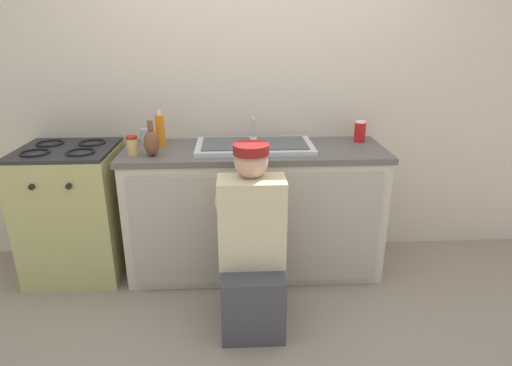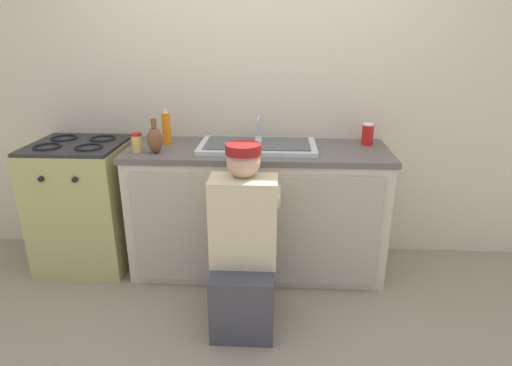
{
  "view_description": "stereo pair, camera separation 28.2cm",
  "coord_description": "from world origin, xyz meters",
  "px_view_note": "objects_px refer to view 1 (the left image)",
  "views": [
    {
      "loc": [
        -0.14,
        -2.55,
        1.7
      ],
      "look_at": [
        0.0,
        0.1,
        0.73
      ],
      "focal_mm": 30.0,
      "sensor_mm": 36.0,
      "label": 1
    },
    {
      "loc": [
        0.14,
        -2.55,
        1.7
      ],
      "look_at": [
        0.0,
        0.1,
        0.73
      ],
      "focal_mm": 30.0,
      "sensor_mm": 36.0,
      "label": 2
    }
  ],
  "objects_px": {
    "plumber_person": "(252,254)",
    "soda_cup_red": "(360,132)",
    "soap_bottle_orange": "(160,130)",
    "water_glass": "(145,136)",
    "sink_double_basin": "(254,145)",
    "condiment_jar": "(132,146)",
    "vase_decorative": "(152,142)",
    "stove_range": "(75,212)"
  },
  "relations": [
    {
      "from": "plumber_person",
      "to": "soda_cup_red",
      "type": "height_order",
      "value": "plumber_person"
    },
    {
      "from": "soap_bottle_orange",
      "to": "water_glass",
      "type": "height_order",
      "value": "soap_bottle_orange"
    },
    {
      "from": "sink_double_basin",
      "to": "condiment_jar",
      "type": "relative_size",
      "value": 6.25
    },
    {
      "from": "condiment_jar",
      "to": "water_glass",
      "type": "height_order",
      "value": "condiment_jar"
    },
    {
      "from": "plumber_person",
      "to": "soap_bottle_orange",
      "type": "relative_size",
      "value": 4.42
    },
    {
      "from": "plumber_person",
      "to": "vase_decorative",
      "type": "distance_m",
      "value": 0.97
    },
    {
      "from": "soda_cup_red",
      "to": "vase_decorative",
      "type": "bearing_deg",
      "value": -168.62
    },
    {
      "from": "stove_range",
      "to": "soda_cup_red",
      "type": "xyz_separation_m",
      "value": [
        2.05,
        0.14,
        0.52
      ]
    },
    {
      "from": "stove_range",
      "to": "soap_bottle_orange",
      "type": "xyz_separation_m",
      "value": [
        0.63,
        0.08,
        0.56
      ]
    },
    {
      "from": "plumber_person",
      "to": "water_glass",
      "type": "height_order",
      "value": "plumber_person"
    },
    {
      "from": "sink_double_basin",
      "to": "water_glass",
      "type": "bearing_deg",
      "value": 166.09
    },
    {
      "from": "stove_range",
      "to": "plumber_person",
      "type": "distance_m",
      "value": 1.4
    },
    {
      "from": "vase_decorative",
      "to": "water_glass",
      "type": "bearing_deg",
      "value": 108.21
    },
    {
      "from": "condiment_jar",
      "to": "water_glass",
      "type": "relative_size",
      "value": 1.28
    },
    {
      "from": "vase_decorative",
      "to": "stove_range",
      "type": "bearing_deg",
      "value": 165.88
    },
    {
      "from": "sink_double_basin",
      "to": "stove_range",
      "type": "relative_size",
      "value": 0.84
    },
    {
      "from": "stove_range",
      "to": "sink_double_basin",
      "type": "bearing_deg",
      "value": 0.1
    },
    {
      "from": "stove_range",
      "to": "vase_decorative",
      "type": "distance_m",
      "value": 0.83
    },
    {
      "from": "plumber_person",
      "to": "condiment_jar",
      "type": "distance_m",
      "value": 1.05
    },
    {
      "from": "plumber_person",
      "to": "soap_bottle_orange",
      "type": "distance_m",
      "value": 1.11
    },
    {
      "from": "stove_range",
      "to": "soda_cup_red",
      "type": "bearing_deg",
      "value": 3.78
    },
    {
      "from": "condiment_jar",
      "to": "stove_range",
      "type": "bearing_deg",
      "value": 164.52
    },
    {
      "from": "soap_bottle_orange",
      "to": "condiment_jar",
      "type": "distance_m",
      "value": 0.26
    },
    {
      "from": "vase_decorative",
      "to": "condiment_jar",
      "type": "height_order",
      "value": "vase_decorative"
    },
    {
      "from": "vase_decorative",
      "to": "soda_cup_red",
      "type": "height_order",
      "value": "vase_decorative"
    },
    {
      "from": "water_glass",
      "to": "stove_range",
      "type": "bearing_deg",
      "value": -158.47
    },
    {
      "from": "plumber_person",
      "to": "condiment_jar",
      "type": "xyz_separation_m",
      "value": [
        -0.75,
        0.53,
        0.52
      ]
    },
    {
      "from": "vase_decorative",
      "to": "water_glass",
      "type": "relative_size",
      "value": 2.3
    },
    {
      "from": "sink_double_basin",
      "to": "condiment_jar",
      "type": "bearing_deg",
      "value": -170.3
    },
    {
      "from": "stove_range",
      "to": "condiment_jar",
      "type": "distance_m",
      "value": 0.72
    },
    {
      "from": "vase_decorative",
      "to": "soap_bottle_orange",
      "type": "relative_size",
      "value": 0.92
    },
    {
      "from": "water_glass",
      "to": "condiment_jar",
      "type": "bearing_deg",
      "value": -92.31
    },
    {
      "from": "soap_bottle_orange",
      "to": "vase_decorative",
      "type": "bearing_deg",
      "value": -94.98
    },
    {
      "from": "plumber_person",
      "to": "vase_decorative",
      "type": "height_order",
      "value": "vase_decorative"
    },
    {
      "from": "soap_bottle_orange",
      "to": "water_glass",
      "type": "bearing_deg",
      "value": 139.25
    },
    {
      "from": "sink_double_basin",
      "to": "vase_decorative",
      "type": "relative_size",
      "value": 3.48
    },
    {
      "from": "condiment_jar",
      "to": "sink_double_basin",
      "type": "bearing_deg",
      "value": 9.7
    },
    {
      "from": "condiment_jar",
      "to": "soda_cup_red",
      "type": "xyz_separation_m",
      "value": [
        1.57,
        0.27,
        0.01
      ]
    },
    {
      "from": "sink_double_basin",
      "to": "plumber_person",
      "type": "bearing_deg",
      "value": -94.11
    },
    {
      "from": "sink_double_basin",
      "to": "vase_decorative",
      "type": "bearing_deg",
      "value": -166.84
    },
    {
      "from": "stove_range",
      "to": "soap_bottle_orange",
      "type": "relative_size",
      "value": 3.8
    },
    {
      "from": "plumber_person",
      "to": "stove_range",
      "type": "bearing_deg",
      "value": 151.86
    }
  ]
}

